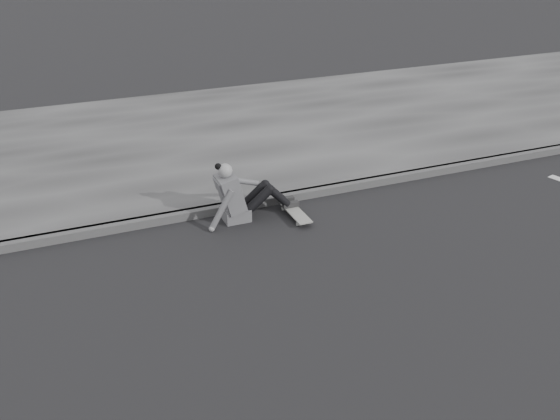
% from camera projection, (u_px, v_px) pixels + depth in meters
% --- Properties ---
extents(ground, '(80.00, 80.00, 0.00)m').
position_uv_depth(ground, '(348.00, 296.00, 7.07)').
color(ground, black).
rests_on(ground, ground).
extents(curb, '(24.00, 0.16, 0.12)m').
position_uv_depth(curb, '(266.00, 201.00, 9.19)').
color(curb, '#454545').
rests_on(curb, ground).
extents(sidewalk, '(24.00, 6.00, 0.12)m').
position_uv_depth(sidewalk, '(207.00, 137.00, 11.69)').
color(sidewalk, '#3D3D3D').
rests_on(sidewalk, ground).
extents(skateboard, '(0.20, 0.78, 0.09)m').
position_uv_depth(skateboard, '(295.00, 212.00, 8.81)').
color(skateboard, '#A6A6A1').
rests_on(skateboard, ground).
extents(seated_woman, '(1.38, 0.46, 0.88)m').
position_uv_depth(seated_woman, '(240.00, 195.00, 8.64)').
color(seated_woman, '#565659').
rests_on(seated_woman, ground).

